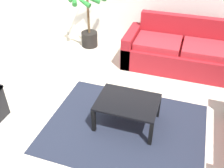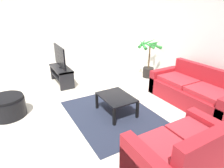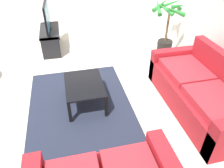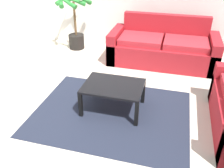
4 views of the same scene
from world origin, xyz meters
TOP-DOWN VIEW (x-y plane):
  - ground_plane at (0.00, 0.00)m, footprint 6.60×6.60m
  - couch_main at (0.95, 2.28)m, footprint 2.08×0.90m
  - coffee_table at (0.42, 0.45)m, footprint 0.84×0.62m
  - area_rug at (0.42, 0.35)m, footprint 2.20×1.70m
  - potted_palm at (-1.03, 2.54)m, footprint 0.74×0.73m

SIDE VIEW (x-z plane):
  - ground_plane at x=0.00m, z-range 0.00..0.00m
  - area_rug at x=0.42m, z-range 0.00..0.01m
  - couch_main at x=0.95m, z-range -0.15..0.75m
  - coffee_table at x=0.42m, z-range 0.15..0.56m
  - potted_palm at x=-1.03m, z-range -0.03..1.22m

